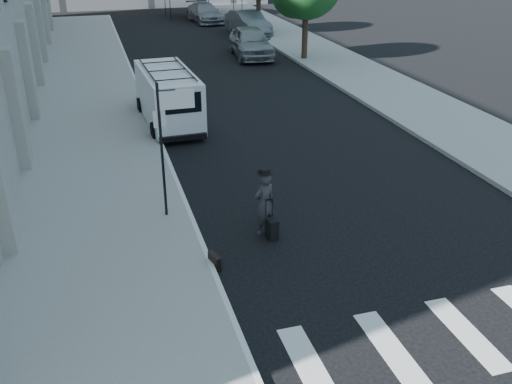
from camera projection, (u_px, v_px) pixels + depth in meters
ground at (303, 268)px, 12.86m from camera, size 120.00×120.00×0.00m
sidewalk_left at (89, 94)px, 25.62m from camera, size 4.50×48.00×0.15m
sidewalk_right at (327, 58)px, 32.46m from camera, size 4.00×56.00×0.15m
sign_pole at (169, 122)px, 13.90m from camera, size 1.03×0.07×3.50m
businessman at (264, 203)px, 13.99m from camera, size 0.70×0.59×1.64m
briefcase at (215, 261)px, 12.81m from camera, size 0.22×0.46×0.34m
suitcase at (272, 229)px, 13.97m from camera, size 0.27×0.39×1.01m
cargo_van at (167, 96)px, 21.73m from camera, size 2.10×5.47×2.05m
parked_car_a at (251, 42)px, 32.66m from camera, size 2.42×5.16×1.71m
parked_car_b at (248, 23)px, 39.27m from camera, size 2.27×5.06×1.61m
parked_car_c at (205, 13)px, 44.22m from camera, size 2.42×5.05×1.42m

